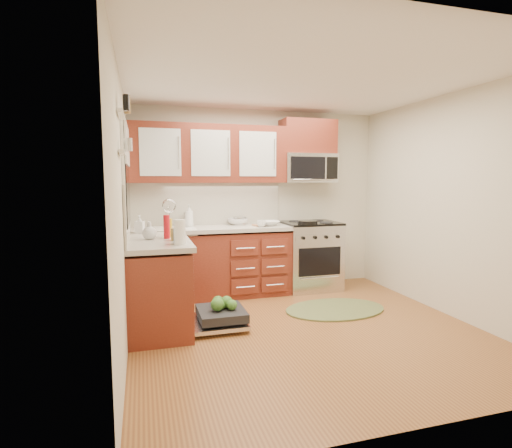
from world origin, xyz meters
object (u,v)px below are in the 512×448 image
object	(u,v)px
dishwasher	(218,318)
cup	(261,224)
sink	(171,238)
bowl_a	(269,223)
cutting_board	(262,225)
rug	(335,309)
microwave	(308,168)
skillet	(308,222)
upper_cabinets	(209,154)
stock_pot	(240,221)
bowl_b	(238,222)
range	(310,255)
paper_towel_roll	(180,232)

from	to	relation	value
dishwasher	cup	xyz separation A→B (m)	(0.76, 0.95, 0.87)
sink	bowl_a	bearing A→B (deg)	-2.21
sink	cutting_board	distance (m)	1.22
cup	rug	bearing A→B (deg)	-49.55
rug	sink	bearing A→B (deg)	152.23
microwave	skillet	size ratio (longest dim) A/B	2.90
upper_cabinets	rug	bearing A→B (deg)	-40.58
stock_pot	cutting_board	bearing A→B (deg)	-33.65
bowl_b	skillet	bearing A→B (deg)	-26.29
range	cup	bearing A→B (deg)	-166.93
sink	stock_pot	distance (m)	0.98
skillet	rug	bearing A→B (deg)	-85.51
stock_pot	bowl_a	xyz separation A→B (m)	(0.35, -0.21, -0.02)
rug	skillet	distance (m)	1.21
rug	cutting_board	xyz separation A→B (m)	(-0.62, 0.95, 0.92)
dishwasher	cutting_board	size ratio (longest dim) A/B	2.86
sink	paper_towel_roll	world-z (taller)	paper_towel_roll
range	dishwasher	bearing A→B (deg)	-143.73
rug	cutting_board	size ratio (longest dim) A/B	4.98
cutting_board	bowl_a	world-z (taller)	bowl_a
skillet	range	bearing A→B (deg)	58.24
upper_cabinets	rug	size ratio (longest dim) A/B	1.68
range	sink	distance (m)	1.96
cutting_board	upper_cabinets	bearing A→B (deg)	166.16
upper_cabinets	cup	world-z (taller)	upper_cabinets
range	bowl_b	size ratio (longest dim) A/B	3.43
range	skillet	size ratio (longest dim) A/B	3.63
bowl_a	sink	bearing A→B (deg)	177.79
microwave	stock_pot	bearing A→B (deg)	178.03
sink	bowl_a	world-z (taller)	bowl_a
stock_pot	cutting_board	xyz separation A→B (m)	(0.27, -0.18, -0.05)
microwave	skillet	bearing A→B (deg)	-112.70
upper_cabinets	rug	world-z (taller)	upper_cabinets
cutting_board	stock_pot	bearing A→B (deg)	146.35
microwave	dishwasher	xyz separation A→B (m)	(-1.54, -1.25, -1.60)
cutting_board	bowl_a	bearing A→B (deg)	-22.40
sink	rug	bearing A→B (deg)	-27.77
upper_cabinets	paper_towel_roll	world-z (taller)	upper_cabinets
upper_cabinets	cutting_board	size ratio (longest dim) A/B	8.39
cutting_board	paper_towel_roll	size ratio (longest dim) A/B	1.03
bowl_a	bowl_b	distance (m)	0.44
bowl_a	cup	world-z (taller)	cup
upper_cabinets	bowl_a	distance (m)	1.22
paper_towel_roll	bowl_b	distance (m)	1.75
rug	bowl_a	world-z (taller)	bowl_a
cutting_board	microwave	bearing A→B (deg)	11.44
paper_towel_roll	cup	world-z (taller)	paper_towel_roll
cutting_board	dishwasher	bearing A→B (deg)	-126.71
microwave	stock_pot	distance (m)	1.22
sink	cup	xyz separation A→B (m)	(1.15, -0.17, 0.17)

